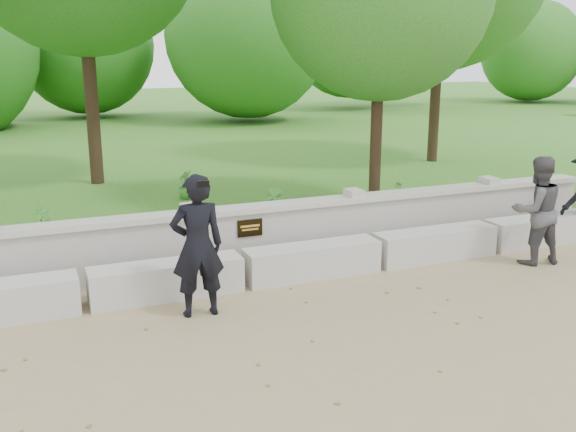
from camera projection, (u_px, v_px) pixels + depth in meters
name	position (u px, v px, depth m)	size (l,w,h in m)	color
ground	(301.00, 345.00, 6.72)	(80.00, 80.00, 0.00)	#917C59
lawn	(113.00, 151.00, 19.21)	(40.00, 22.00, 0.25)	#325C1D
concrete_bench	(243.00, 270.00, 8.37)	(11.90, 0.45, 0.45)	#B4B1AA
parapet_wall	(226.00, 238.00, 8.93)	(12.50, 0.35, 0.90)	#A9A79F
man_main	(197.00, 246.00, 7.31)	(0.63, 0.57, 1.68)	black
visitor_left	(537.00, 210.00, 9.17)	(0.84, 0.70, 1.57)	#414146
shrub_a	(42.00, 224.00, 9.34)	(0.32, 0.21, 0.60)	#357628
shrub_b	(273.00, 208.00, 10.18)	(0.36, 0.29, 0.65)	#357628
shrub_c	(408.00, 201.00, 10.81)	(0.54, 0.46, 0.59)	#357628
shrub_d	(185.00, 185.00, 12.26)	(0.30, 0.27, 0.54)	#357628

